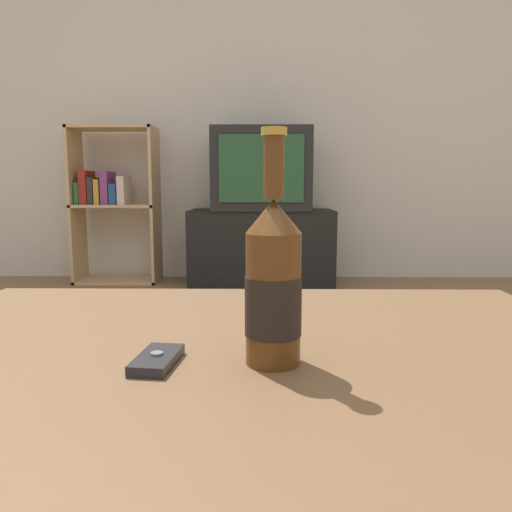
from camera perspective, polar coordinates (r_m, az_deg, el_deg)
name	(u,v)px	position (r m, az deg, el deg)	size (l,w,h in m)	color
back_wall	(260,97)	(3.74, 0.40, 17.67)	(8.00, 0.05, 2.60)	beige
coffee_table	(244,394)	(0.72, -1.44, -15.54)	(1.12, 0.89, 0.45)	brown
tv_stand	(261,247)	(3.42, 0.62, 1.00)	(0.97, 0.44, 0.51)	black
television	(261,170)	(3.39, 0.63, 9.84)	(0.65, 0.48, 0.54)	black
bookshelf	(112,200)	(3.63, -16.17, 6.12)	(0.57, 0.30, 1.07)	tan
beer_bottle	(273,284)	(0.65, 1.99, -3.25)	(0.07, 0.07, 0.30)	#563314
cell_phone	(157,360)	(0.68, -11.25, -11.54)	(0.06, 0.10, 0.02)	#232328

